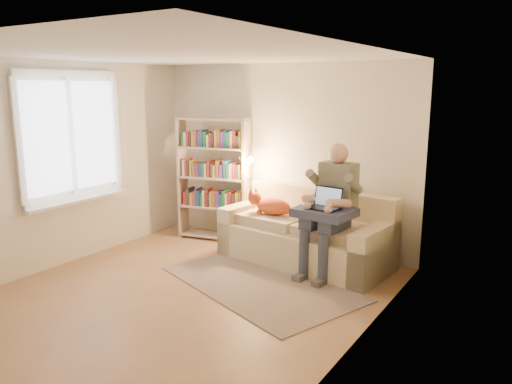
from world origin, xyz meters
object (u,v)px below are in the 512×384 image
Objects in this scene: person at (331,202)px; laptop at (329,204)px; sofa at (306,237)px; bookshelf at (214,173)px; cat at (268,205)px.

laptop is (0.04, -0.15, 0.02)m from person.
person is (0.43, -0.21, 0.56)m from sofa.
bookshelf is at bearing -179.40° from sofa.
laptop is at bearing -9.43° from cat.
bookshelf is at bearing 176.00° from person.
sofa is 0.67m from cat.
bookshelf reaches higher than laptop.
sofa is 1.43× the size of person.
sofa reaches higher than cat.
laptop is (0.47, -0.36, 0.58)m from sofa.
cat is 1.07m from laptop.
cat is 1.15m from bookshelf.
sofa is 5.73× the size of laptop.
person is at bearing -1.30° from cat.
cat is 1.95× the size of laptop.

